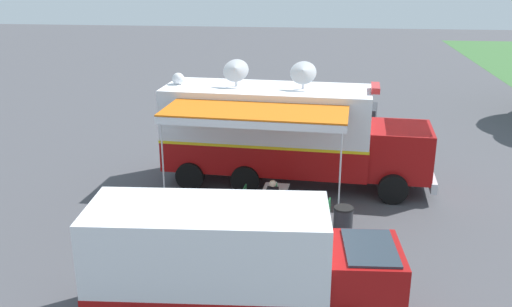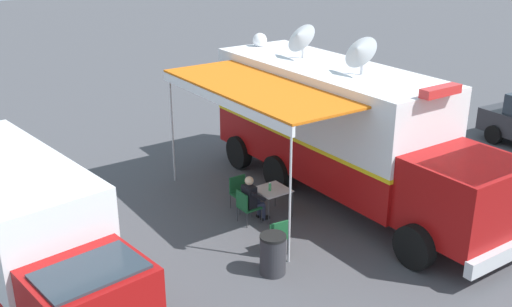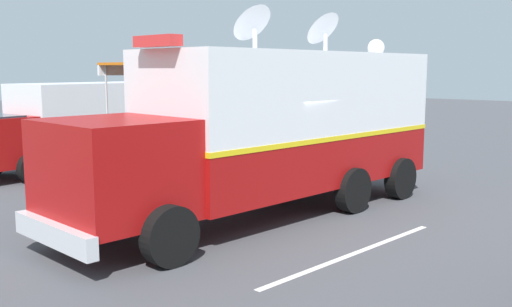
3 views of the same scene
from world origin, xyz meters
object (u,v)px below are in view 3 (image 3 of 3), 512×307
(seated_responder, at_px, (189,168))
(support_truck, at_px, (83,125))
(command_truck, at_px, (271,125))
(water_bottle, at_px, (201,163))
(folding_chair_spare_by_truck, at_px, (124,179))
(folding_chair_at_table, at_px, (185,172))
(folding_chair_beside_table, at_px, (217,170))
(trash_bin, at_px, (91,182))
(folding_table, at_px, (205,170))

(seated_responder, distance_m, support_truck, 5.51)
(command_truck, distance_m, water_bottle, 2.63)
(folding_chair_spare_by_truck, bearing_deg, seated_responder, -109.47)
(command_truck, height_order, water_bottle, command_truck)
(folding_chair_at_table, relative_size, seated_responder, 0.70)
(command_truck, xyz_separation_m, folding_chair_at_table, (3.08, -0.28, -1.43))
(folding_chair_beside_table, distance_m, seated_responder, 0.84)
(trash_bin, bearing_deg, command_truck, -154.97)
(folding_chair_at_table, bearing_deg, support_truck, -4.96)
(folding_chair_at_table, xyz_separation_m, folding_chair_spare_by_truck, (0.38, 1.62, 0.00))
(command_truck, distance_m, trash_bin, 4.68)
(folding_chair_beside_table, bearing_deg, folding_table, 114.71)
(folding_chair_beside_table, bearing_deg, command_truck, 158.08)
(support_truck, bearing_deg, folding_chair_beside_table, -176.62)
(water_bottle, distance_m, folding_chair_at_table, 0.78)
(folding_table, bearing_deg, command_truck, 174.39)
(folding_table, height_order, seated_responder, seated_responder)
(trash_bin, bearing_deg, seated_responder, -117.86)
(folding_table, bearing_deg, trash_bin, 50.28)
(water_bottle, bearing_deg, support_truck, -5.10)
(folding_table, relative_size, water_bottle, 3.81)
(folding_table, height_order, support_truck, support_truck)
(seated_responder, height_order, support_truck, support_truck)
(folding_chair_spare_by_truck, height_order, support_truck, support_truck)
(folding_table, bearing_deg, folding_chair_spare_by_truck, 52.93)
(command_truck, relative_size, trash_bin, 10.59)
(folding_chair_at_table, xyz_separation_m, folding_chair_beside_table, (-0.41, -0.79, 0.00))
(folding_table, bearing_deg, folding_chair_beside_table, -65.29)
(folding_chair_beside_table, height_order, folding_chair_spare_by_truck, same)
(water_bottle, bearing_deg, seated_responder, -6.93)
(folding_table, bearing_deg, seated_responder, -4.30)
(folding_chair_beside_table, height_order, seated_responder, seated_responder)
(folding_chair_at_table, relative_size, folding_chair_beside_table, 1.00)
(folding_chair_beside_table, relative_size, folding_chair_spare_by_truck, 1.00)
(folding_table, height_order, folding_chair_at_table, folding_chair_at_table)
(folding_table, bearing_deg, folding_chair_at_table, -4.22)
(seated_responder, bearing_deg, water_bottle, 173.07)
(seated_responder, bearing_deg, folding_chair_spare_by_truck, 70.53)
(command_truck, xyz_separation_m, water_bottle, (2.37, -0.21, -1.11))
(water_bottle, bearing_deg, folding_chair_at_table, -6.14)
(trash_bin, bearing_deg, folding_chair_beside_table, -114.66)
(command_truck, distance_m, support_truck, 8.38)
(seated_responder, bearing_deg, command_truck, 174.67)
(water_bottle, xyz_separation_m, seated_responder, (0.52, -0.06, -0.18))
(folding_table, xyz_separation_m, seated_responder, (0.61, -0.05, -0.02))
(folding_table, xyz_separation_m, folding_chair_at_table, (0.80, -0.06, -0.16))
(command_truck, relative_size, seated_responder, 7.71)
(trash_bin, bearing_deg, folding_chair_at_table, -113.66)
(command_truck, bearing_deg, folding_chair_spare_by_truck, 21.15)
(support_truck, bearing_deg, seated_responder, 175.07)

